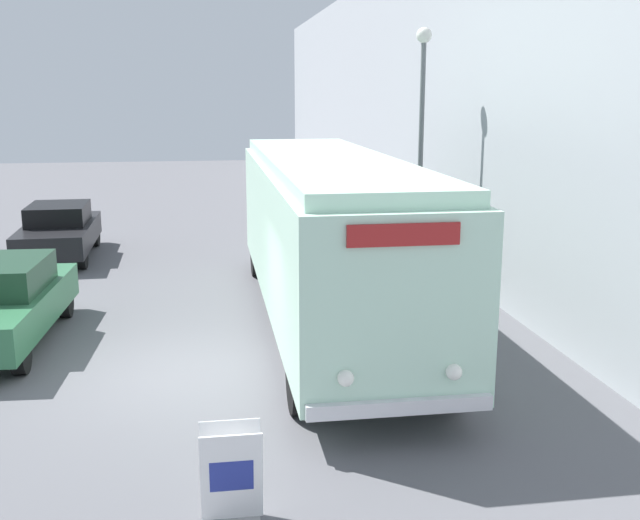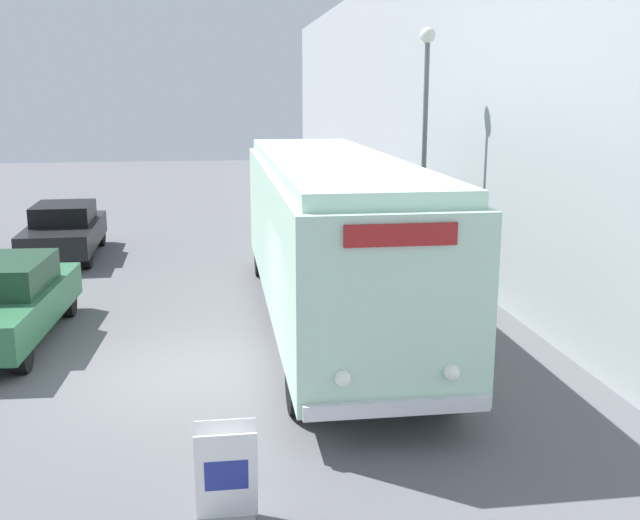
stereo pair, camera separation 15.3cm
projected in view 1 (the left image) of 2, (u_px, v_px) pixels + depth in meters
ground_plane at (175, 374)px, 12.47m from camera, size 80.00×80.00×0.00m
building_wall_right at (421, 100)px, 22.20m from camera, size 0.30×60.00×8.70m
vintage_bus at (328, 230)px, 14.84m from camera, size 2.59×11.45×3.38m
sign_board at (231, 475)px, 8.15m from camera, size 0.68×0.40×1.08m
streetlamp at (422, 120)px, 17.57m from camera, size 0.36×0.36×6.05m
parked_car_near at (3, 302)px, 13.85m from camera, size 1.98×4.73×1.56m
parked_car_mid at (59, 231)px, 21.07m from camera, size 1.94×4.49×1.52m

